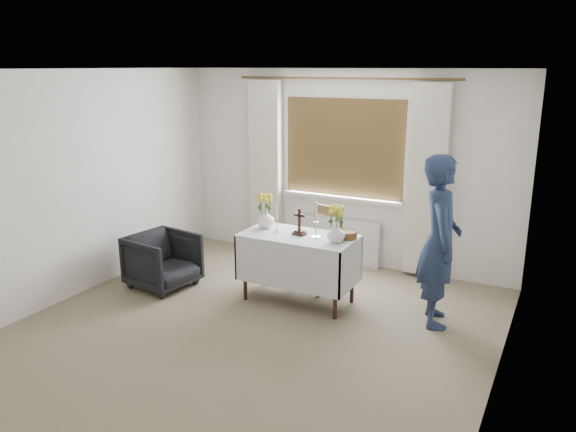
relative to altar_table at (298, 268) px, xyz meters
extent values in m
plane|color=#807358|center=(-0.08, -1.04, -0.38)|extent=(5.00, 5.00, 0.00)
cube|color=white|center=(0.00, 0.00, 0.00)|extent=(1.24, 0.64, 0.76)
imported|color=black|center=(-1.59, -0.36, -0.06)|extent=(0.80, 0.78, 0.64)
imported|color=#223450|center=(1.46, 0.16, 0.48)|extent=(0.60, 0.73, 1.72)
cube|color=silver|center=(-0.08, 1.38, -0.08)|extent=(1.10, 0.10, 0.60)
imported|color=white|center=(-0.46, 0.09, 0.49)|extent=(0.25, 0.25, 0.21)
imported|color=white|center=(0.45, -0.05, 0.48)|extent=(0.24, 0.24, 0.20)
cylinder|color=brown|center=(0.51, 0.14, 0.42)|extent=(0.25, 0.25, 0.08)
camera|label=1|loc=(2.56, -5.19, 2.15)|focal=35.00mm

